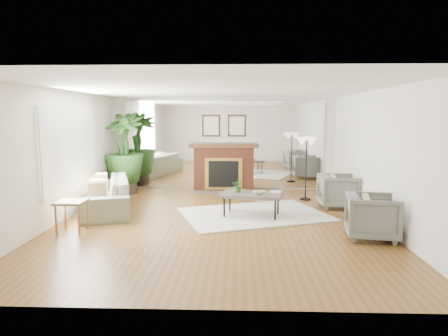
{
  "coord_description": "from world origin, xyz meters",
  "views": [
    {
      "loc": [
        0.39,
        -7.42,
        2.01
      ],
      "look_at": [
        0.1,
        0.6,
        0.96
      ],
      "focal_mm": 32.0,
      "sensor_mm": 36.0,
      "label": 1
    }
  ],
  "objects_px": {
    "sofa": "(105,194)",
    "side_table": "(71,206)",
    "armchair_front": "(373,217)",
    "potted_ficus": "(124,151)",
    "fireplace": "(224,166)",
    "floor_lamp": "(307,146)",
    "armchair_back": "(338,191)",
    "coffee_table": "(252,195)"
  },
  "relations": [
    {
      "from": "sofa",
      "to": "side_table",
      "type": "height_order",
      "value": "sofa"
    },
    {
      "from": "armchair_front",
      "to": "potted_ficus",
      "type": "xyz_separation_m",
      "value": [
        -5.16,
        3.7,
        0.75
      ]
    },
    {
      "from": "fireplace",
      "to": "potted_ficus",
      "type": "height_order",
      "value": "potted_ficus"
    },
    {
      "from": "floor_lamp",
      "to": "armchair_back",
      "type": "bearing_deg",
      "value": -53.63
    },
    {
      "from": "fireplace",
      "to": "floor_lamp",
      "type": "xyz_separation_m",
      "value": [
        2.02,
        -1.15,
        0.63
      ]
    },
    {
      "from": "armchair_back",
      "to": "armchair_front",
      "type": "distance_m",
      "value": 2.28
    },
    {
      "from": "fireplace",
      "to": "potted_ficus",
      "type": "xyz_separation_m",
      "value": [
        -2.56,
        -0.52,
        0.47
      ]
    },
    {
      "from": "fireplace",
      "to": "side_table",
      "type": "distance_m",
      "value": 4.74
    },
    {
      "from": "armchair_back",
      "to": "coffee_table",
      "type": "bearing_deg",
      "value": 115.61
    },
    {
      "from": "sofa",
      "to": "potted_ficus",
      "type": "bearing_deg",
      "value": 165.44
    },
    {
      "from": "fireplace",
      "to": "sofa",
      "type": "bearing_deg",
      "value": -135.29
    },
    {
      "from": "fireplace",
      "to": "armchair_front",
      "type": "xyz_separation_m",
      "value": [
        2.6,
        -4.22,
        -0.29
      ]
    },
    {
      "from": "fireplace",
      "to": "armchair_back",
      "type": "distance_m",
      "value": 3.26
    },
    {
      "from": "fireplace",
      "to": "side_table",
      "type": "xyz_separation_m",
      "value": [
        -2.5,
        -4.03,
        -0.2
      ]
    },
    {
      "from": "armchair_front",
      "to": "armchair_back",
      "type": "bearing_deg",
      "value": 9.77
    },
    {
      "from": "coffee_table",
      "to": "potted_ficus",
      "type": "distance_m",
      "value": 4.03
    },
    {
      "from": "armchair_front",
      "to": "side_table",
      "type": "relative_size",
      "value": 1.48
    },
    {
      "from": "armchair_front",
      "to": "side_table",
      "type": "height_order",
      "value": "armchair_front"
    },
    {
      "from": "fireplace",
      "to": "coffee_table",
      "type": "relative_size",
      "value": 1.55
    },
    {
      "from": "armchair_back",
      "to": "side_table",
      "type": "height_order",
      "value": "armchair_back"
    },
    {
      "from": "coffee_table",
      "to": "floor_lamp",
      "type": "bearing_deg",
      "value": 51.47
    },
    {
      "from": "sofa",
      "to": "floor_lamp",
      "type": "xyz_separation_m",
      "value": [
        4.47,
        1.28,
        0.94
      ]
    },
    {
      "from": "coffee_table",
      "to": "potted_ficus",
      "type": "height_order",
      "value": "potted_ficus"
    },
    {
      "from": "sofa",
      "to": "armchair_front",
      "type": "height_order",
      "value": "armchair_front"
    },
    {
      "from": "side_table",
      "to": "sofa",
      "type": "bearing_deg",
      "value": 88.3
    },
    {
      "from": "fireplace",
      "to": "armchair_back",
      "type": "xyz_separation_m",
      "value": [
        2.6,
        -1.94,
        -0.29
      ]
    },
    {
      "from": "fireplace",
      "to": "coffee_table",
      "type": "xyz_separation_m",
      "value": [
        0.66,
        -2.85,
        -0.22
      ]
    },
    {
      "from": "coffee_table",
      "to": "floor_lamp",
      "type": "xyz_separation_m",
      "value": [
        1.36,
        1.7,
        0.85
      ]
    },
    {
      "from": "coffee_table",
      "to": "armchair_front",
      "type": "height_order",
      "value": "armchair_front"
    },
    {
      "from": "coffee_table",
      "to": "armchair_front",
      "type": "xyz_separation_m",
      "value": [
        1.94,
        -1.37,
        -0.07
      ]
    },
    {
      "from": "fireplace",
      "to": "potted_ficus",
      "type": "distance_m",
      "value": 2.65
    },
    {
      "from": "armchair_front",
      "to": "sofa",
      "type": "bearing_deg",
      "value": 80.21
    },
    {
      "from": "fireplace",
      "to": "side_table",
      "type": "relative_size",
      "value": 3.7
    },
    {
      "from": "potted_ficus",
      "to": "floor_lamp",
      "type": "bearing_deg",
      "value": -7.84
    },
    {
      "from": "coffee_table",
      "to": "side_table",
      "type": "height_order",
      "value": "side_table"
    },
    {
      "from": "coffee_table",
      "to": "armchair_front",
      "type": "distance_m",
      "value": 2.38
    },
    {
      "from": "sofa",
      "to": "floor_lamp",
      "type": "bearing_deg",
      "value": 88.2
    },
    {
      "from": "armchair_front",
      "to": "floor_lamp",
      "type": "height_order",
      "value": "floor_lamp"
    },
    {
      "from": "armchair_back",
      "to": "sofa",
      "type": "bearing_deg",
      "value": 95.94
    },
    {
      "from": "coffee_table",
      "to": "sofa",
      "type": "relative_size",
      "value": 0.55
    },
    {
      "from": "sofa",
      "to": "armchair_back",
      "type": "relative_size",
      "value": 2.98
    },
    {
      "from": "fireplace",
      "to": "sofa",
      "type": "distance_m",
      "value": 3.46
    }
  ]
}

